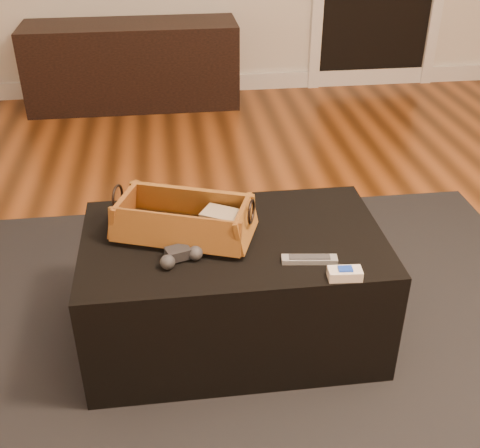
{
  "coord_description": "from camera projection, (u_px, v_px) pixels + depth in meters",
  "views": [
    {
      "loc": [
        -0.28,
        -1.68,
        1.5
      ],
      "look_at": [
        -0.07,
        -0.03,
        0.49
      ],
      "focal_mm": 45.0,
      "sensor_mm": 36.0,
      "label": 1
    }
  ],
  "objects": [
    {
      "name": "cream_gadget",
      "position": [
        345.0,
        274.0,
        1.78
      ],
      "size": [
        0.1,
        0.06,
        0.04
      ],
      "color": "white",
      "rests_on": "ottoman"
    },
    {
      "name": "floor",
      "position": [
        257.0,
        332.0,
        2.23
      ],
      "size": [
        5.0,
        5.5,
        0.01
      ],
      "primitive_type": "cube",
      "color": "brown",
      "rests_on": "ground"
    },
    {
      "name": "game_controller",
      "position": [
        180.0,
        256.0,
        1.85
      ],
      "size": [
        0.15,
        0.11,
        0.05
      ],
      "color": "black",
      "rests_on": "ottoman"
    },
    {
      "name": "media_cabinet",
      "position": [
        133.0,
        65.0,
        4.16
      ],
      "size": [
        1.44,
        0.45,
        0.57
      ],
      "primitive_type": "cube",
      "color": "black",
      "rests_on": "floor"
    },
    {
      "name": "area_rug",
      "position": [
        236.0,
        344.0,
        2.16
      ],
      "size": [
        2.6,
        2.0,
        0.01
      ],
      "primitive_type": "cube",
      "color": "black",
      "rests_on": "floor"
    },
    {
      "name": "cloth_bundle",
      "position": [
        222.0,
        221.0,
        1.98
      ],
      "size": [
        0.15,
        0.14,
        0.07
      ],
      "primitive_type": "cube",
      "rotation": [
        0.0,
        0.0,
        -0.53
      ],
      "color": "tan",
      "rests_on": "wicker_basket"
    },
    {
      "name": "tv_remote",
      "position": [
        176.0,
        229.0,
        1.97
      ],
      "size": [
        0.24,
        0.11,
        0.03
      ],
      "primitive_type": "cube",
      "rotation": [
        0.0,
        0.0,
        -0.25
      ],
      "color": "black",
      "rests_on": "wicker_basket"
    },
    {
      "name": "silver_remote",
      "position": [
        309.0,
        259.0,
        1.86
      ],
      "size": [
        0.18,
        0.06,
        0.02
      ],
      "color": "#9A9EA1",
      "rests_on": "ottoman"
    },
    {
      "name": "ottoman",
      "position": [
        234.0,
        288.0,
        2.09
      ],
      "size": [
        1.0,
        0.6,
        0.42
      ],
      "primitive_type": "cube",
      "color": "black",
      "rests_on": "area_rug"
    },
    {
      "name": "wicker_basket",
      "position": [
        184.0,
        221.0,
        1.97
      ],
      "size": [
        0.5,
        0.37,
        0.16
      ],
      "color": "#AA6626",
      "rests_on": "ottoman"
    },
    {
      "name": "baseboard",
      "position": [
        202.0,
        83.0,
        4.52
      ],
      "size": [
        5.0,
        0.04,
        0.12
      ],
      "primitive_type": "cube",
      "color": "white",
      "rests_on": "floor"
    }
  ]
}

